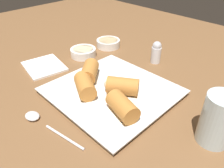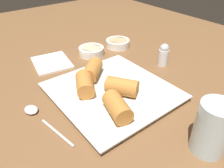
# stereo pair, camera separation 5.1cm
# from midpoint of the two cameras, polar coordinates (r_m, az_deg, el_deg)

# --- Properties ---
(table_surface) EXTENTS (1.80, 1.40, 0.02)m
(table_surface) POSITION_cam_midpoint_polar(r_m,az_deg,el_deg) (0.56, -2.74, -2.94)
(table_surface) COLOR brown
(table_surface) RESTS_ON ground
(serving_plate) EXTENTS (0.27, 0.27, 0.01)m
(serving_plate) POSITION_cam_midpoint_polar(r_m,az_deg,el_deg) (0.54, -2.72, -2.19)
(serving_plate) COLOR silver
(serving_plate) RESTS_ON table_surface
(roll_front_left) EXTENTS (0.08, 0.07, 0.04)m
(roll_front_left) POSITION_cam_midpoint_polar(r_m,az_deg,el_deg) (0.52, -9.98, -0.34)
(roll_front_left) COLOR #B77533
(roll_front_left) RESTS_ON serving_plate
(roll_front_right) EXTENTS (0.08, 0.07, 0.04)m
(roll_front_right) POSITION_cam_midpoint_polar(r_m,az_deg,el_deg) (0.51, -0.57, -0.63)
(roll_front_right) COLOR #B77533
(roll_front_right) RESTS_ON serving_plate
(roll_back_left) EXTENTS (0.08, 0.06, 0.04)m
(roll_back_left) POSITION_cam_midpoint_polar(r_m,az_deg,el_deg) (0.45, -0.76, -5.74)
(roll_back_left) COLOR #B77533
(roll_back_left) RESTS_ON serving_plate
(roll_back_right) EXTENTS (0.08, 0.08, 0.04)m
(roll_back_right) POSITION_cam_midpoint_polar(r_m,az_deg,el_deg) (0.57, -8.38, 3.38)
(roll_back_right) COLOR #B77533
(roll_back_right) RESTS_ON serving_plate
(dipping_bowl_near) EXTENTS (0.08, 0.08, 0.03)m
(dipping_bowl_near) POSITION_cam_midpoint_polar(r_m,az_deg,el_deg) (0.73, -9.53, 8.20)
(dipping_bowl_near) COLOR white
(dipping_bowl_near) RESTS_ON table_surface
(dipping_bowl_far) EXTENTS (0.08, 0.08, 0.03)m
(dipping_bowl_far) POSITION_cam_midpoint_polar(r_m,az_deg,el_deg) (0.78, -2.88, 10.62)
(dipping_bowl_far) COLOR white
(dipping_bowl_far) RESTS_ON table_surface
(spoon) EXTENTS (0.17, 0.04, 0.01)m
(spoon) POSITION_cam_midpoint_polar(r_m,az_deg,el_deg) (0.50, -21.66, -8.76)
(spoon) COLOR silver
(spoon) RESTS_ON table_surface
(napkin) EXTENTS (0.14, 0.12, 0.01)m
(napkin) POSITION_cam_midpoint_polar(r_m,az_deg,el_deg) (0.69, -19.35, 4.34)
(napkin) COLOR white
(napkin) RESTS_ON table_surface
(drinking_glass) EXTENTS (0.06, 0.06, 0.10)m
(drinking_glass) POSITION_cam_midpoint_polar(r_m,az_deg,el_deg) (0.43, 22.93, -8.72)
(drinking_glass) COLOR silver
(drinking_glass) RESTS_ON table_surface
(salt_shaker) EXTENTS (0.03, 0.03, 0.07)m
(salt_shaker) POSITION_cam_midpoint_polar(r_m,az_deg,el_deg) (0.68, 9.37, 8.16)
(salt_shaker) COLOR silver
(salt_shaker) RESTS_ON table_surface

